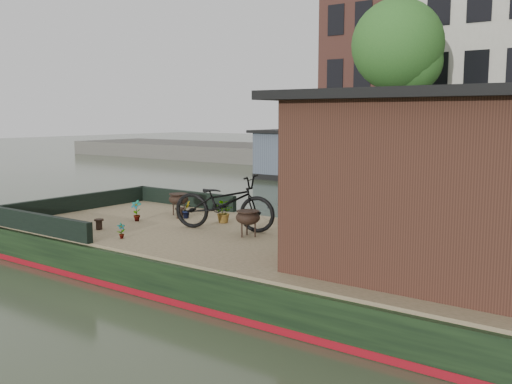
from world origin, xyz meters
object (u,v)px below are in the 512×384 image
Objects in this scene: bicycle at (224,202)px; brazier_rear at (179,204)px; cabin at (446,180)px; potted_plant_a at (136,211)px; brazier_front at (248,223)px; dinghy at (354,184)px.

brazier_rear is at bearing 51.83° from bicycle.
potted_plant_a is (-6.10, -0.09, -1.02)m from cabin.
cabin is at bearing 0.83° from potted_plant_a.
brazier_rear is at bearing 160.44° from brazier_front.
brazier_front is at bearing -122.69° from bicycle.
brazier_rear is 0.14× the size of dinghy.
potted_plant_a is 2.68m from brazier_front.
bicycle is 0.60× the size of dinghy.
cabin is at bearing -110.84° from bicycle.
brazier_front is 1.02× the size of brazier_rear.
brazier_rear reaches higher than potted_plant_a.
dinghy is at bearing 106.87° from brazier_front.
dinghy is at bearing 122.24° from cabin.
dinghy is at bearing 93.64° from brazier_rear.
brazier_front is 2.69m from brazier_rear.
cabin is 8.86× the size of brazier_rear.
cabin is 2.04× the size of bicycle.
cabin is at bearing -127.17° from dinghy.
cabin is 6.19m from potted_plant_a.
brazier_rear is 9.46m from dinghy.
potted_plant_a reaches higher than dinghy.
cabin is 8.72× the size of brazier_front.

